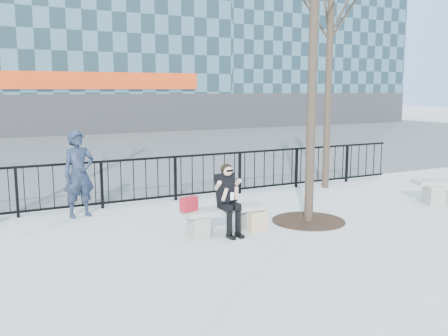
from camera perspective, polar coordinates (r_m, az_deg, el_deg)
name	(u,v)px	position (r m, az deg, el deg)	size (l,w,h in m)	color
ground	(225,232)	(9.61, 0.07, -7.33)	(120.00, 120.00, 0.00)	#A7A7A1
street_surface	(73,149)	(23.73, -16.87, 2.09)	(60.00, 23.00, 0.01)	#474747
railing	(168,179)	(12.16, -6.46, -1.24)	(14.00, 0.06, 1.10)	black
tree_grate	(308,221)	(10.51, 9.61, -5.96)	(1.50, 1.50, 0.02)	black
bench_main	(225,217)	(9.53, 0.08, -5.60)	(1.65, 0.46, 0.49)	gray
seated_woman	(229,199)	(9.31, 0.53, -3.62)	(0.50, 0.64, 1.34)	black
handbag	(189,204)	(9.17, -4.03, -4.13)	(0.32, 0.15, 0.27)	maroon
shopping_bag	(258,222)	(9.65, 3.89, -6.14)	(0.39, 0.14, 0.37)	beige
standing_man	(79,174)	(10.99, -16.26, -0.67)	(0.68, 0.44, 1.85)	black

